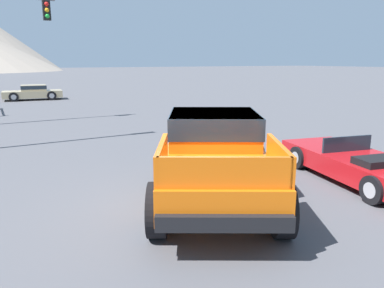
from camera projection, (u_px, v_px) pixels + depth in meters
ground_plane at (196, 200)px, 8.10m from camera, size 320.00×320.00×0.00m
orange_pickup_truck at (215, 153)px, 7.87m from camera, size 4.09×5.17×1.82m
red_convertible_car at (360, 165)px, 9.29m from camera, size 2.59×4.76×1.04m
parked_car_tan at (33, 92)px, 28.53m from camera, size 4.35×2.16×1.13m
traffic_light_main at (9, 33)px, 17.16m from camera, size 3.49×0.38×6.02m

